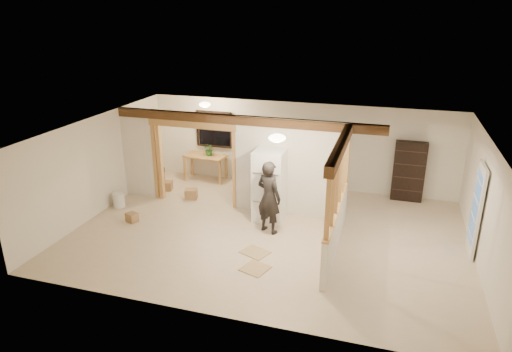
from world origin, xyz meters
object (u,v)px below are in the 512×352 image
(refrigerator, at_px, (269,185))
(woman, at_px, (269,197))
(work_table, at_px, (206,168))
(bookshelf, at_px, (409,171))
(shop_vac, at_px, (159,177))

(refrigerator, distance_m, woman, 0.72)
(work_table, bearing_deg, bookshelf, 7.42)
(refrigerator, xyz_separation_m, bookshelf, (3.31, 2.26, -0.06))
(shop_vac, bearing_deg, woman, -25.75)
(woman, bearing_deg, refrigerator, -52.76)
(refrigerator, xyz_separation_m, woman, (0.18, -0.70, -0.02))
(refrigerator, bearing_deg, work_table, 141.12)
(shop_vac, xyz_separation_m, bookshelf, (7.05, 1.07, 0.55))
(bookshelf, bearing_deg, shop_vac, -171.40)
(refrigerator, distance_m, work_table, 3.39)
(shop_vac, height_order, bookshelf, bookshelf)
(woman, distance_m, shop_vac, 4.39)
(work_table, bearing_deg, woman, -39.21)
(refrigerator, height_order, work_table, refrigerator)
(refrigerator, bearing_deg, woman, -75.57)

